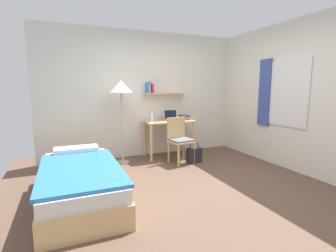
{
  "coord_description": "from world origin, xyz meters",
  "views": [
    {
      "loc": [
        -1.67,
        -3.07,
        1.45
      ],
      "look_at": [
        -0.16,
        0.51,
        0.85
      ],
      "focal_mm": 26.66,
      "sensor_mm": 36.0,
      "label": 1
    }
  ],
  "objects": [
    {
      "name": "desk_chair",
      "position": [
        0.38,
        1.21,
        0.48
      ],
      "size": [
        0.5,
        0.47,
        0.88
      ],
      "color": "tan",
      "rests_on": "ground_plane"
    },
    {
      "name": "book_stack",
      "position": [
        0.73,
        1.7,
        0.81
      ],
      "size": [
        0.2,
        0.25,
        0.1
      ],
      "color": "purple",
      "rests_on": "desk"
    },
    {
      "name": "handbag",
      "position": [
        0.63,
        1.06,
        0.16
      ],
      "size": [
        0.29,
        0.12,
        0.44
      ],
      "color": "#232328",
      "rests_on": "ground_plane"
    },
    {
      "name": "desk",
      "position": [
        0.36,
        1.7,
        0.61
      ],
      "size": [
        1.03,
        0.53,
        0.76
      ],
      "color": "tan",
      "rests_on": "ground_plane"
    },
    {
      "name": "laptop",
      "position": [
        0.44,
        1.76,
        0.82
      ],
      "size": [
        0.31,
        0.23,
        0.23
      ],
      "color": "#B7BABF",
      "rests_on": "desk"
    },
    {
      "name": "water_bottle",
      "position": [
        -0.04,
        1.65,
        0.86
      ],
      "size": [
        0.06,
        0.06,
        0.2
      ],
      "primitive_type": "cylinder",
      "color": "silver",
      "rests_on": "desk"
    },
    {
      "name": "wall_back",
      "position": [
        0.0,
        2.02,
        1.3
      ],
      "size": [
        4.4,
        0.27,
        2.6
      ],
      "color": "silver",
      "rests_on": "ground_plane"
    },
    {
      "name": "ground_plane",
      "position": [
        0.0,
        0.0,
        0.0
      ],
      "size": [
        5.28,
        5.28,
        0.0
      ],
      "primitive_type": "plane",
      "color": "brown"
    },
    {
      "name": "wall_right",
      "position": [
        2.02,
        0.02,
        1.3
      ],
      "size": [
        0.1,
        4.4,
        2.6
      ],
      "color": "silver",
      "rests_on": "ground_plane"
    },
    {
      "name": "standing_lamp",
      "position": [
        -0.65,
        1.6,
        1.4
      ],
      "size": [
        0.43,
        0.43,
        1.58
      ],
      "color": "#B2A893",
      "rests_on": "ground_plane"
    },
    {
      "name": "bed",
      "position": [
        -1.52,
        0.2,
        0.24
      ],
      "size": [
        0.94,
        1.93,
        0.54
      ],
      "color": "tan",
      "rests_on": "ground_plane"
    }
  ]
}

